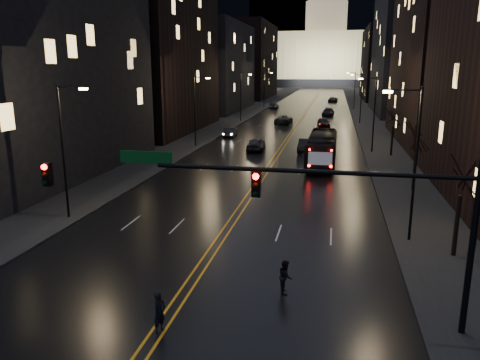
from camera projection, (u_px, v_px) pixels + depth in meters
The scene contains 35 objects.
ground at pixel (175, 306), 20.11m from camera, with size 900.00×900.00×0.00m, color black.
road at pixel (314, 101), 144.02m from camera, with size 20.00×320.00×0.02m, color black.
sidewalk_left at pixel (268, 100), 146.67m from camera, with size 8.00×320.00×0.16m, color black.
sidewalk_right at pixel (360, 101), 141.33m from camera, with size 8.00×320.00×0.16m, color black.
center_line at pixel (314, 101), 144.01m from camera, with size 0.62×320.00×0.01m, color orange.
building_left_near at pixel (31, 56), 42.50m from camera, with size 12.00×28.00×22.00m, color black.
building_left_mid at pixel (157, 41), 72.29m from camera, with size 12.00×30.00×28.00m, color black.
building_left_far at pixel (217, 67), 109.45m from camera, with size 12.00×34.00×20.00m, color black.
building_left_dist at pixel (252, 61), 154.73m from camera, with size 12.00×40.00×24.00m, color black.
building_right_mid at pixel (406, 53), 100.75m from camera, with size 12.00×34.00×26.00m, color black.
building_right_dist at pixel (384, 64), 146.97m from camera, with size 12.00×40.00×22.00m, color black.
capitol at pixel (325, 54), 254.37m from camera, with size 90.00×50.00×58.50m.
traffic_signal at pixel (319, 200), 17.78m from camera, with size 17.29×0.45×7.00m.
streetlamp_right_near at pixel (413, 157), 26.39m from camera, with size 2.13×0.25×9.00m.
streetlamp_left_near at pixel (65, 145), 30.51m from camera, with size 2.13×0.25×9.00m.
streetlamp_right_mid at pixel (373, 110), 54.98m from camera, with size 2.13×0.25×9.00m.
streetlamp_left_mid at pixel (196, 107), 59.10m from camera, with size 2.13×0.25×9.00m.
streetlamp_right_far at pixel (360, 96), 83.58m from camera, with size 2.13×0.25×9.00m.
streetlamp_left_far at pixel (242, 94), 87.70m from camera, with size 2.13×0.25×9.00m.
streetlamp_right_dist at pixel (354, 88), 112.17m from camera, with size 2.13×0.25×9.00m.
streetlamp_left_dist at pixel (265, 88), 116.29m from camera, with size 2.13×0.25×9.00m.
tree_right_near at pixel (462, 176), 24.19m from camera, with size 2.40×2.40×6.65m.
tree_right_mid at pixel (417, 137), 37.54m from camera, with size 2.40×2.40×6.65m.
tree_right_far at pixel (394, 117), 52.79m from camera, with size 2.40×2.40×6.65m.
bus at pixel (322, 149), 48.94m from camera, with size 2.83×12.11×3.37m, color black.
oncoming_car_a at pixel (256, 144), 57.56m from camera, with size 1.96×4.86×1.66m, color black.
oncoming_car_b at pixel (230, 132), 68.84m from camera, with size 1.51×4.34×1.43m, color black.
oncoming_car_c at pixel (284, 120), 84.60m from camera, with size 2.66×5.76×1.60m, color black.
oncoming_car_d at pixel (274, 106), 116.26m from camera, with size 2.05×5.04×1.46m, color black.
receding_car_a at pixel (306, 145), 56.82m from camera, with size 1.64×4.70×1.55m, color black.
receding_car_b at pixel (324, 123), 79.88m from camera, with size 1.92×4.78×1.63m, color black.
receding_car_c at pixel (328, 112), 98.66m from camera, with size 2.23×5.50×1.59m, color black.
receding_car_d at pixel (333, 99), 137.91m from camera, with size 2.52×5.47×1.52m, color black.
pedestrian_a at pixel (159, 312), 17.99m from camera, with size 0.61×0.40×1.68m, color black.
pedestrian_b at pixel (285, 276), 21.19m from camera, with size 0.76×0.42×1.57m, color black.
Camera 1 is at (6.32, -17.36, 10.02)m, focal length 35.00 mm.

